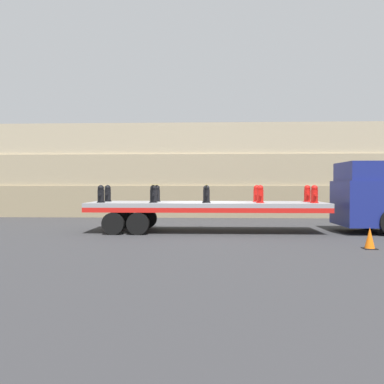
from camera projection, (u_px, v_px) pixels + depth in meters
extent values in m
plane|color=#2D2D30|center=(206.00, 232.00, 16.57)|extent=(120.00, 120.00, 0.00)
cube|color=gray|center=(207.00, 201.00, 24.95)|extent=(60.00, 3.00, 2.01)
cube|color=tan|center=(207.00, 171.00, 25.06)|extent=(60.00, 3.00, 2.01)
cube|color=tan|center=(207.00, 141.00, 25.17)|extent=(60.00, 3.00, 2.01)
cube|color=navy|center=(369.00, 203.00, 16.26)|extent=(2.60, 2.48, 1.93)
cube|color=navy|center=(363.00, 172.00, 16.25)|extent=(1.82, 2.28, 0.81)
cylinder|color=black|center=(368.00, 217.00, 17.43)|extent=(1.13, 0.28, 1.13)
cube|color=gray|center=(206.00, 204.00, 16.55)|extent=(10.33, 2.55, 0.18)
cube|color=red|center=(206.00, 210.00, 15.32)|extent=(10.33, 0.08, 0.20)
cube|color=red|center=(206.00, 207.00, 17.78)|extent=(10.33, 0.08, 0.20)
cylinder|color=black|center=(138.00, 224.00, 15.50)|extent=(0.93, 0.30, 0.93)
cylinder|color=black|center=(147.00, 219.00, 17.85)|extent=(0.93, 0.30, 0.93)
cylinder|color=black|center=(113.00, 224.00, 15.55)|extent=(0.93, 0.30, 0.93)
cylinder|color=black|center=(126.00, 218.00, 17.89)|extent=(0.93, 0.30, 0.93)
cylinder|color=black|center=(101.00, 202.00, 16.17)|extent=(0.35, 0.35, 0.03)
cylinder|color=black|center=(101.00, 196.00, 16.16)|extent=(0.28, 0.28, 0.56)
sphere|color=black|center=(101.00, 188.00, 16.16)|extent=(0.27, 0.27, 0.27)
cylinder|color=black|center=(100.00, 195.00, 15.97)|extent=(0.13, 0.11, 0.13)
cylinder|color=black|center=(102.00, 194.00, 16.36)|extent=(0.13, 0.11, 0.13)
cylinder|color=black|center=(108.00, 201.00, 17.29)|extent=(0.35, 0.35, 0.03)
cylinder|color=black|center=(108.00, 195.00, 17.28)|extent=(0.28, 0.28, 0.56)
sphere|color=black|center=(108.00, 188.00, 17.28)|extent=(0.27, 0.27, 0.27)
cylinder|color=black|center=(107.00, 194.00, 17.09)|extent=(0.13, 0.11, 0.13)
cylinder|color=black|center=(109.00, 194.00, 17.48)|extent=(0.13, 0.11, 0.13)
cylinder|color=black|center=(153.00, 202.00, 16.08)|extent=(0.35, 0.35, 0.03)
cylinder|color=black|center=(153.00, 196.00, 16.07)|extent=(0.28, 0.28, 0.56)
sphere|color=black|center=(153.00, 188.00, 16.07)|extent=(0.27, 0.27, 0.27)
cylinder|color=black|center=(153.00, 195.00, 15.87)|extent=(0.13, 0.11, 0.13)
cylinder|color=black|center=(154.00, 194.00, 16.27)|extent=(0.13, 0.11, 0.13)
cylinder|color=black|center=(157.00, 201.00, 17.20)|extent=(0.35, 0.35, 0.03)
cylinder|color=black|center=(157.00, 195.00, 17.19)|extent=(0.28, 0.28, 0.56)
sphere|color=black|center=(157.00, 188.00, 17.19)|extent=(0.27, 0.27, 0.27)
cylinder|color=black|center=(156.00, 194.00, 16.99)|extent=(0.13, 0.11, 0.13)
cylinder|color=black|center=(157.00, 194.00, 17.39)|extent=(0.13, 0.11, 0.13)
cylinder|color=black|center=(206.00, 202.00, 15.99)|extent=(0.35, 0.35, 0.03)
cylinder|color=black|center=(206.00, 196.00, 15.98)|extent=(0.28, 0.28, 0.56)
sphere|color=black|center=(206.00, 188.00, 15.97)|extent=(0.27, 0.27, 0.27)
cylinder|color=black|center=(206.00, 195.00, 15.78)|extent=(0.13, 0.11, 0.13)
cylinder|color=black|center=(206.00, 194.00, 16.18)|extent=(0.13, 0.11, 0.13)
cylinder|color=black|center=(206.00, 201.00, 17.11)|extent=(0.35, 0.35, 0.03)
cylinder|color=black|center=(206.00, 195.00, 17.10)|extent=(0.28, 0.28, 0.56)
sphere|color=black|center=(206.00, 188.00, 17.09)|extent=(0.27, 0.27, 0.27)
cylinder|color=black|center=(206.00, 194.00, 16.90)|extent=(0.13, 0.11, 0.13)
cylinder|color=black|center=(206.00, 194.00, 17.30)|extent=(0.13, 0.11, 0.13)
cylinder|color=red|center=(260.00, 202.00, 15.89)|extent=(0.35, 0.35, 0.03)
cylinder|color=red|center=(260.00, 196.00, 15.89)|extent=(0.28, 0.28, 0.56)
sphere|color=red|center=(260.00, 188.00, 15.88)|extent=(0.27, 0.27, 0.27)
cylinder|color=red|center=(261.00, 195.00, 15.69)|extent=(0.13, 0.11, 0.13)
cylinder|color=red|center=(259.00, 194.00, 16.08)|extent=(0.13, 0.11, 0.13)
cylinder|color=red|center=(257.00, 201.00, 17.01)|extent=(0.35, 0.35, 0.03)
cylinder|color=red|center=(257.00, 195.00, 17.01)|extent=(0.28, 0.28, 0.56)
sphere|color=red|center=(257.00, 188.00, 17.00)|extent=(0.27, 0.27, 0.27)
cylinder|color=red|center=(257.00, 194.00, 16.81)|extent=(0.13, 0.11, 0.13)
cylinder|color=red|center=(256.00, 194.00, 17.20)|extent=(0.13, 0.11, 0.13)
cylinder|color=red|center=(314.00, 203.00, 15.80)|extent=(0.35, 0.35, 0.03)
cylinder|color=red|center=(314.00, 196.00, 15.80)|extent=(0.28, 0.28, 0.56)
sphere|color=red|center=(314.00, 188.00, 15.79)|extent=(0.27, 0.27, 0.27)
cylinder|color=red|center=(316.00, 195.00, 15.60)|extent=(0.13, 0.11, 0.13)
cylinder|color=red|center=(313.00, 195.00, 15.99)|extent=(0.13, 0.11, 0.13)
cylinder|color=red|center=(307.00, 201.00, 16.92)|extent=(0.35, 0.35, 0.03)
cylinder|color=red|center=(307.00, 196.00, 16.92)|extent=(0.28, 0.28, 0.56)
sphere|color=red|center=(307.00, 188.00, 16.91)|extent=(0.27, 0.27, 0.27)
cylinder|color=red|center=(308.00, 194.00, 16.72)|extent=(0.13, 0.11, 0.13)
cylinder|color=red|center=(306.00, 194.00, 17.11)|extent=(0.13, 0.11, 0.13)
cube|color=yellow|center=(155.00, 185.00, 16.62)|extent=(0.05, 2.75, 0.01)
cube|color=yellow|center=(206.00, 185.00, 16.53)|extent=(0.05, 2.75, 0.01)
cube|color=black|center=(370.00, 248.00, 12.08)|extent=(0.41, 0.41, 0.03)
cone|color=orange|center=(370.00, 238.00, 12.07)|extent=(0.31, 0.31, 0.68)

